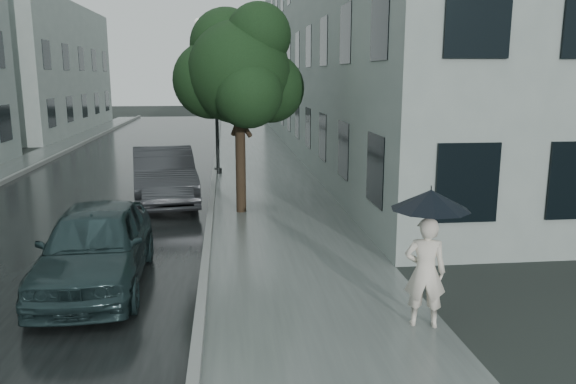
{
  "coord_description": "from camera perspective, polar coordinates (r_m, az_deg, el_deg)",
  "views": [
    {
      "loc": [
        -1.13,
        -8.31,
        3.56
      ],
      "look_at": [
        0.06,
        2.45,
        1.3
      ],
      "focal_mm": 35.0,
      "sensor_mm": 36.0,
      "label": 1
    }
  ],
  "objects": [
    {
      "name": "asphalt_road",
      "position": [
        20.99,
        -17.06,
        1.5
      ],
      "size": [
        6.85,
        60.0,
        0.0
      ],
      "primitive_type": "cube",
      "color": "black",
      "rests_on": "ground"
    },
    {
      "name": "lamp_post",
      "position": [
        20.65,
        -7.74,
        10.54
      ],
      "size": [
        0.85,
        0.34,
        5.53
      ],
      "rotation": [
        0.0,
        0.0,
        -0.07
      ],
      "color": "black",
      "rests_on": "ground"
    },
    {
      "name": "kerb_near",
      "position": [
        20.61,
        -7.46,
        1.95
      ],
      "size": [
        0.15,
        60.0,
        0.15
      ],
      "primitive_type": "cube",
      "color": "slate",
      "rests_on": "ground"
    },
    {
      "name": "kerb_far",
      "position": [
        21.91,
        -26.09,
        1.42
      ],
      "size": [
        0.15,
        60.0,
        0.15
      ],
      "primitive_type": "cube",
      "color": "slate",
      "rests_on": "ground"
    },
    {
      "name": "ground",
      "position": [
        9.11,
        1.35,
        -11.21
      ],
      "size": [
        120.0,
        120.0,
        0.0
      ],
      "primitive_type": "plane",
      "color": "black",
      "rests_on": "ground"
    },
    {
      "name": "pedestrian",
      "position": [
        8.29,
        13.75,
        -7.91
      ],
      "size": [
        0.67,
        0.53,
        1.61
      ],
      "primitive_type": "imported",
      "rotation": [
        0.0,
        0.0,
        2.88
      ],
      "color": "silver",
      "rests_on": "sidewalk"
    },
    {
      "name": "sidewalk",
      "position": [
        20.67,
        -2.39,
        1.86
      ],
      "size": [
        3.5,
        60.0,
        0.01
      ],
      "primitive_type": "cube",
      "color": "slate",
      "rests_on": "ground"
    },
    {
      "name": "umbrella",
      "position": [
        7.98,
        14.29,
        -0.77
      ],
      "size": [
        1.31,
        1.31,
        1.13
      ],
      "rotation": [
        0.0,
        0.0,
        -0.22
      ],
      "color": "black",
      "rests_on": "ground"
    },
    {
      "name": "car_near",
      "position": [
        10.15,
        -18.93,
        -5.16
      ],
      "size": [
        1.82,
        4.21,
        1.41
      ],
      "primitive_type": "imported",
      "rotation": [
        0.0,
        0.0,
        0.04
      ],
      "color": "#1C2E30",
      "rests_on": "ground"
    },
    {
      "name": "building_near",
      "position": [
        28.6,
        7.24,
        13.57
      ],
      "size": [
        7.02,
        36.0,
        9.0
      ],
      "color": "gray",
      "rests_on": "ground"
    },
    {
      "name": "building_far_b",
      "position": [
        40.34,
        -25.1,
        11.32
      ],
      "size": [
        7.02,
        18.0,
        8.0
      ],
      "color": "gray",
      "rests_on": "ground"
    },
    {
      "name": "street_tree",
      "position": [
        14.66,
        -5.01,
        12.16
      ],
      "size": [
        3.42,
        3.11,
        5.34
      ],
      "color": "#332619",
      "rests_on": "ground"
    },
    {
      "name": "car_far",
      "position": [
        16.4,
        -12.52,
        1.74
      ],
      "size": [
        2.33,
        4.89,
        1.55
      ],
      "primitive_type": "imported",
      "rotation": [
        0.0,
        0.0,
        0.15
      ],
      "color": "#232528",
      "rests_on": "ground"
    }
  ]
}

